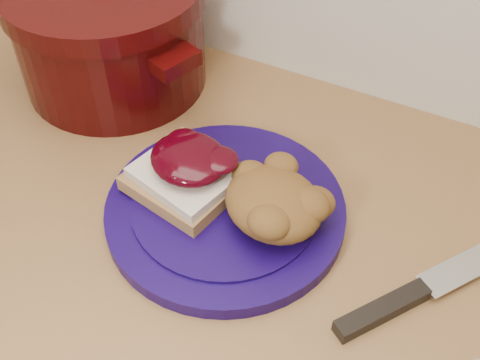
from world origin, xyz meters
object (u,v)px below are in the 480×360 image
at_px(chef_knife, 413,294).
at_px(pepper_grinder, 114,22).
at_px(plate, 225,210).
at_px(dutch_oven, 110,32).

height_order(chef_knife, pepper_grinder, pepper_grinder).
distance_m(plate, dutch_oven, 0.34).
distance_m(plate, chef_knife, 0.24).
relative_size(plate, dutch_oven, 0.81).
bearing_deg(chef_knife, pepper_grinder, 101.82).
relative_size(chef_knife, dutch_oven, 0.74).
bearing_deg(chef_knife, plate, 121.76).
xyz_separation_m(plate, chef_knife, (0.24, -0.01, -0.00)).
bearing_deg(chef_knife, dutch_oven, 105.43).
bearing_deg(plate, dutch_oven, 148.74).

